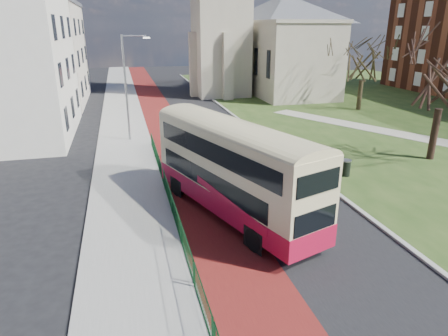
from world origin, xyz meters
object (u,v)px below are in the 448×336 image
object	(u,v)px
winter_tree_near	(447,66)
streetlamp	(127,83)
bus	(233,166)
litter_bin	(346,168)
winter_tree_far	(364,56)

from	to	relation	value
winter_tree_near	streetlamp	bearing A→B (deg)	153.29
streetlamp	bus	xyz separation A→B (m)	(4.24, -14.87, -2.05)
streetlamp	litter_bin	world-z (taller)	streetlamp
winter_tree_far	litter_bin	world-z (taller)	winter_tree_far
winter_tree_near	bus	bearing A→B (deg)	-162.48
bus	winter_tree_far	distance (m)	29.82
winter_tree_far	litter_bin	size ratio (longest dim) A/B	8.05
streetlamp	winter_tree_near	bearing A→B (deg)	-26.71
winter_tree_near	litter_bin	size ratio (longest dim) A/B	8.87
bus	winter_tree_far	bearing A→B (deg)	27.50
bus	winter_tree_near	xyz separation A→B (m)	(15.55, 4.91, 3.72)
bus	litter_bin	size ratio (longest dim) A/B	10.72
winter_tree_far	litter_bin	xyz separation A→B (m)	(-12.27, -18.14, -5.14)
winter_tree_far	litter_bin	distance (m)	22.49
bus	winter_tree_near	bearing A→B (deg)	-1.58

